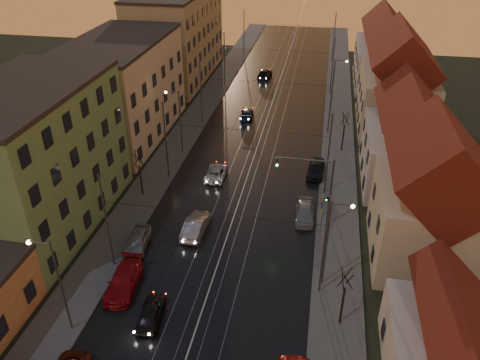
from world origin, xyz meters
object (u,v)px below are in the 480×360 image
Objects in this scene: street_lamp_0 at (55,278)px; driving_car_2 at (216,172)px; street_lamp_2 at (178,116)px; street_lamp_3 at (336,81)px; driving_car_1 at (196,226)px; driving_car_3 at (247,114)px; driving_car_4 at (265,74)px; driving_car_0 at (151,312)px; parked_left_3 at (137,241)px; parked_left_2 at (124,281)px; parked_right_2 at (316,169)px; parked_right_1 at (305,213)px; street_lamp_1 at (332,236)px; traffic_light_mast at (320,183)px.

street_lamp_0 is 24.06m from driving_car_2.
street_lamp_3 is at bearing 41.31° from street_lamp_2.
driving_car_1 is 1.15× the size of driving_car_3.
driving_car_3 is 17.82m from driving_car_4.
parked_left_3 is at bearing -68.55° from driving_car_0.
driving_car_4 is (0.24, 45.20, -0.01)m from driving_car_1.
street_lamp_3 reaches higher than parked_left_2.
street_lamp_3 is 18.74m from driving_car_4.
parked_right_2 is (16.60, 25.55, -4.12)m from street_lamp_0.
driving_car_2 reaches higher than parked_right_1.
driving_car_0 is 0.95× the size of driving_car_3.
driving_car_3 is (-11.96, -3.90, -4.28)m from street_lamp_3.
driving_car_0 is at bearing -111.13° from parked_right_2.
street_lamp_3 is 33.78m from driving_car_1.
street_lamp_3 is at bearing -122.62° from driving_car_2.
street_lamp_0 is 1.00× the size of street_lamp_1.
driving_car_3 is (6.25, 40.10, -4.28)m from street_lamp_0.
driving_car_1 reaches higher than parked_right_1.
driving_car_4 is at bearing -96.83° from driving_car_0.
parked_left_2 is at bearing -142.24° from traffic_light_mast.
parked_right_2 reaches higher than driving_car_2.
driving_car_4 is 1.03× the size of parked_right_2.
traffic_light_mast is at bearing -83.27° from parked_right_2.
traffic_light_mast is (17.10, -12.00, -0.29)m from street_lamp_2.
traffic_light_mast reaches higher than driving_car_4.
street_lamp_1 is 1.87× the size of parked_right_1.
street_lamp_2 is 8.73m from driving_car_2.
parked_left_2 is 18.20m from parked_right_1.
driving_car_3 is 0.80× the size of parked_left_2.
street_lamp_0 is at bearing -136.90° from traffic_light_mast.
street_lamp_3 is (18.21, 16.00, 0.00)m from street_lamp_2.
driving_car_1 is at bearing 28.27° from parked_left_3.
street_lamp_2 is 1.87× the size of parked_right_1.
street_lamp_0 is at bearing -90.00° from street_lamp_2.
traffic_light_mast is 1.72× the size of driving_car_3.
street_lamp_3 is 1.79× the size of parked_right_2.
driving_car_0 is 0.88× the size of driving_car_2.
driving_car_1 is 10.63m from parked_right_1.
street_lamp_1 is at bearing -82.09° from traffic_light_mast.
driving_car_4 is (-11.85, 13.92, -4.10)m from street_lamp_3.
driving_car_1 is 8.91m from parked_left_2.
driving_car_3 is at bearing 81.14° from street_lamp_0.
traffic_light_mast is 1.59× the size of driving_car_2.
street_lamp_2 is at bearing 57.80° from driving_car_3.
driving_car_0 is 38.18m from driving_car_3.
street_lamp_0 is 2.00× the size of driving_car_0.
street_lamp_2 is at bearing -138.69° from street_lamp_3.
parked_right_1 is 0.96× the size of parked_right_2.
street_lamp_0 is 1.11× the size of traffic_light_mast.
street_lamp_1 is 51.47m from driving_car_4.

